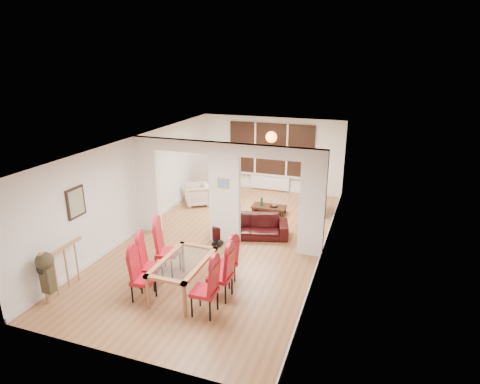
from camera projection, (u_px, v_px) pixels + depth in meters
The scene contains 24 objects.
floor at pixel (225, 241), 10.44m from camera, with size 5.00×9.00×0.01m, color #96633C.
room_walls at pixel (225, 194), 10.02m from camera, with size 5.00×9.00×2.60m, color silver, non-canonical shape.
divider_wall at pixel (225, 194), 10.02m from camera, with size 5.00×0.18×2.60m, color white.
bay_window_blinds at pixel (271, 149), 13.93m from camera, with size 3.00×0.08×1.80m, color black.
radiator at pixel (270, 182), 14.28m from camera, with size 1.40×0.08×0.50m, color white.
pendant_light at pixel (271, 137), 12.60m from camera, with size 0.36×0.36×0.36m, color orange.
stair_newel at pixel (64, 265), 8.10m from camera, with size 0.40×1.20×1.10m, color #A5764C, non-canonical shape.
wall_poster at pixel (76, 202), 8.55m from camera, with size 0.04×0.52×0.67m, color gray.
pillar_photo at pixel (223, 183), 9.84m from camera, with size 0.30×0.03×0.25m, color #4C8CD8.
dining_table at pixel (184, 277), 8.05m from camera, with size 0.87×1.54×0.72m, color #915D35, non-canonical shape.
dining_chair_la at pixel (143, 277), 7.76m from camera, with size 0.41×0.41×1.02m, color maroon, non-canonical shape.
dining_chair_lb at pixel (150, 264), 8.22m from camera, with size 0.42×0.42×1.05m, color maroon, non-canonical shape.
dining_chair_lc at pixel (167, 249), 8.73m from camera, with size 0.46×0.46×1.16m, color maroon, non-canonical shape.
dining_chair_ra at pixel (204, 287), 7.32m from camera, with size 0.44×0.44×1.11m, color maroon, non-canonical shape.
dining_chair_rb at pixel (220, 273), 7.82m from camera, with size 0.44×0.44×1.10m, color maroon, non-canonical shape.
dining_chair_rc at pixel (225, 262), 8.31m from camera, with size 0.41×0.41×1.02m, color maroon, non-canonical shape.
sofa at pixel (251, 226), 10.63m from camera, with size 1.97×0.77×0.57m, color black.
armchair at pixel (197, 195), 12.89m from camera, with size 0.75×0.73×0.68m, color #BEB1A1.
person at pixel (214, 176), 13.29m from camera, with size 0.38×0.58×1.60m, color black.
television at pixel (319, 205), 12.21m from camera, with size 0.12×0.94×0.54m, color black.
coffee_table at pixel (269, 210), 12.24m from camera, with size 1.02×0.51×0.24m, color black, non-canonical shape.
bottle at pixel (262, 201), 12.18m from camera, with size 0.07×0.07×0.28m, color #143F19.
bowl at pixel (273, 206), 12.14m from camera, with size 0.24×0.24×0.06m, color black.
shoes at pixel (218, 243), 10.18m from camera, with size 0.22×0.24×0.09m, color black, non-canonical shape.
Camera 1 is at (3.49, -8.82, 4.55)m, focal length 30.00 mm.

